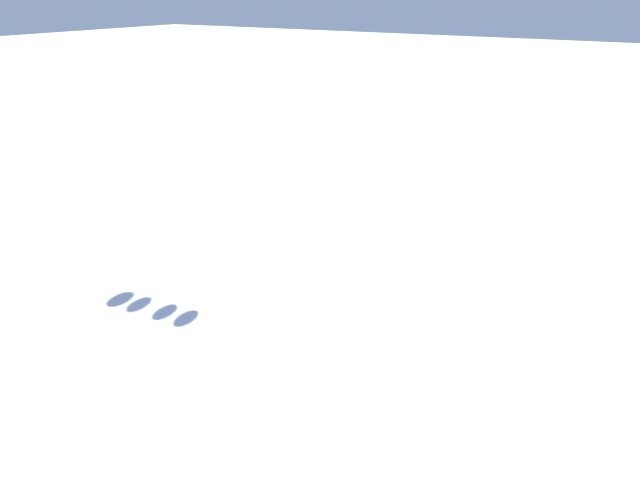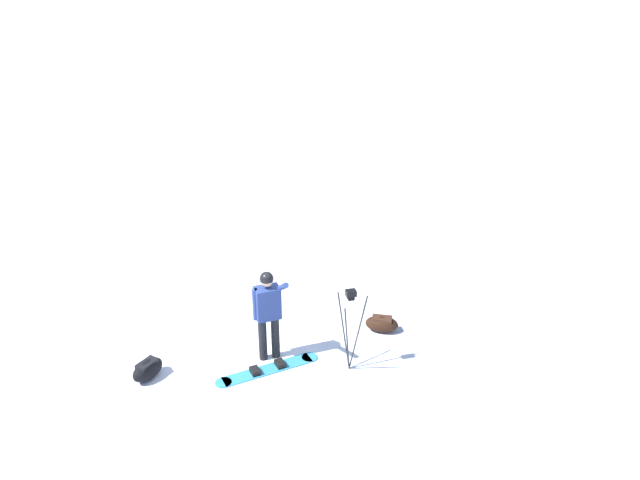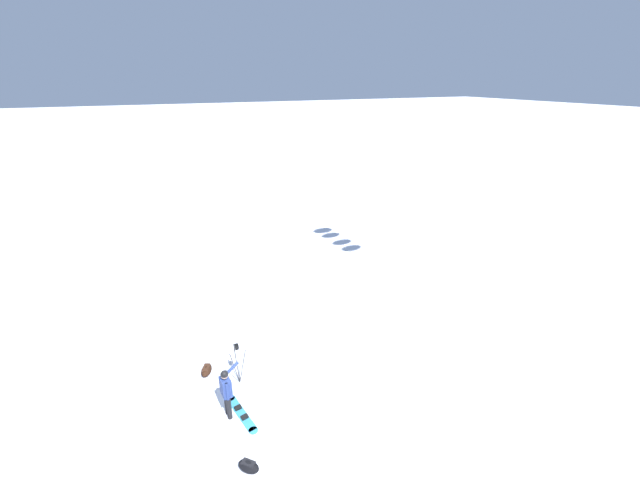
{
  "view_description": "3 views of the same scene",
  "coord_description": "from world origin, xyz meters",
  "px_view_note": "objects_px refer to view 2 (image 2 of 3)",
  "views": [
    {
      "loc": [
        -3.67,
        -3.85,
        11.42
      ],
      "look_at": [
        4.48,
        1.07,
        7.06
      ],
      "focal_mm": 30.79,
      "sensor_mm": 36.0,
      "label": 1
    },
    {
      "loc": [
        8.59,
        -1.0,
        6.67
      ],
      "look_at": [
        1.5,
        0.79,
        3.05
      ],
      "focal_mm": 36.69,
      "sensor_mm": 36.0,
      "label": 2
    },
    {
      "loc": [
        -1.58,
        -8.77,
        9.29
      ],
      "look_at": [
        2.85,
        0.92,
        4.87
      ],
      "focal_mm": 22.22,
      "sensor_mm": 36.0,
      "label": 3
    }
  ],
  "objects_px": {
    "snowboarder": "(268,307)",
    "gear_bag_large": "(148,369)",
    "snowboard": "(268,369)",
    "gear_bag_small": "(382,324)",
    "camera_tripod": "(350,314)"
  },
  "relations": [
    {
      "from": "snowboard",
      "to": "gear_bag_small",
      "type": "bearing_deg",
      "value": 106.09
    },
    {
      "from": "gear_bag_small",
      "to": "camera_tripod",
      "type": "bearing_deg",
      "value": -44.0
    },
    {
      "from": "snowboarder",
      "to": "gear_bag_large",
      "type": "distance_m",
      "value": 2.16
    },
    {
      "from": "snowboarder",
      "to": "gear_bag_large",
      "type": "height_order",
      "value": "snowboarder"
    },
    {
      "from": "gear_bag_small",
      "to": "gear_bag_large",
      "type": "bearing_deg",
      "value": -85.07
    },
    {
      "from": "gear_bag_large",
      "to": "gear_bag_small",
      "type": "distance_m",
      "value": 4.1
    },
    {
      "from": "gear_bag_large",
      "to": "gear_bag_small",
      "type": "xyz_separation_m",
      "value": [
        -0.35,
        4.08,
        -0.02
      ]
    },
    {
      "from": "gear_bag_large",
      "to": "gear_bag_small",
      "type": "bearing_deg",
      "value": 94.93
    },
    {
      "from": "gear_bag_large",
      "to": "camera_tripod",
      "type": "distance_m",
      "value": 3.37
    },
    {
      "from": "gear_bag_large",
      "to": "snowboarder",
      "type": "bearing_deg",
      "value": 91.67
    },
    {
      "from": "snowboard",
      "to": "camera_tripod",
      "type": "bearing_deg",
      "value": 77.99
    },
    {
      "from": "snowboard",
      "to": "gear_bag_small",
      "type": "relative_size",
      "value": 2.63
    },
    {
      "from": "camera_tripod",
      "to": "snowboarder",
      "type": "bearing_deg",
      "value": -116.9
    },
    {
      "from": "snowboarder",
      "to": "camera_tripod",
      "type": "height_order",
      "value": "snowboarder"
    },
    {
      "from": "snowboarder",
      "to": "gear_bag_large",
      "type": "relative_size",
      "value": 2.65
    }
  ]
}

